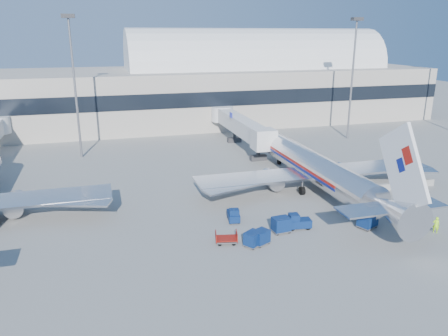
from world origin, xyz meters
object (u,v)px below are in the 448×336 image
object	(u,v)px
cart_train_a	(281,224)
ramp_worker	(436,225)
cart_solo_near	(368,220)
cart_train_c	(253,239)
jetbridge_near	(238,124)
cart_open_red	(227,239)
barrier_near	(381,187)
barrier_mid	(403,185)
tug_left	(233,215)
cart_train_b	(261,237)
mast_west	(73,66)
barrier_far	(423,183)
tug_right	(354,203)
mast_east	(354,61)
tug_lead	(298,222)
cart_solo_far	(402,212)
airliner_main	(318,169)

from	to	relation	value
cart_train_a	ramp_worker	bearing A→B (deg)	-21.41
cart_solo_near	cart_train_c	bearing A→B (deg)	159.68
jetbridge_near	cart_open_red	world-z (taller)	jetbridge_near
barrier_near	barrier_mid	size ratio (longest dim) A/B	1.00
tug_left	cart_solo_near	bearing A→B (deg)	-104.23
jetbridge_near	cart_train_c	distance (m)	40.52
barrier_near	cart_train_b	distance (m)	22.81
tug_left	barrier_mid	bearing A→B (deg)	-72.17
mast_west	cart_train_a	distance (m)	43.65
barrier_far	cart_solo_near	size ratio (longest dim) A/B	1.26
cart_train_c	cart_solo_near	world-z (taller)	cart_solo_near
tug_right	cart_train_a	size ratio (longest dim) A/B	1.32
mast_west	cart_open_red	world-z (taller)	mast_west
barrier_near	tug_right	size ratio (longest dim) A/B	1.17
barrier_near	tug_right	xyz separation A→B (m)	(-6.78, -4.41, 0.24)
mast_east	barrier_mid	bearing A→B (deg)	-107.26
mast_east	barrier_near	xyz separation A→B (m)	(-12.00, -28.00, -14.34)
barrier_near	cart_open_red	world-z (taller)	barrier_near
barrier_near	cart_solo_near	distance (m)	12.66
barrier_mid	tug_lead	size ratio (longest dim) A/B	1.12
barrier_far	cart_solo_far	size ratio (longest dim) A/B	1.41
mast_west	barrier_mid	world-z (taller)	mast_west
jetbridge_near	tug_left	bearing A→B (deg)	-108.66
cart_open_red	mast_west	bearing A→B (deg)	123.31
airliner_main	cart_solo_near	size ratio (longest dim) A/B	15.66
mast_west	cart_train_b	bearing A→B (deg)	-65.27
jetbridge_near	cart_open_red	bearing A→B (deg)	-109.43
mast_west	tug_right	size ratio (longest dim) A/B	8.80
airliner_main	tug_right	xyz separation A→B (m)	(1.22, -6.92, -2.24)
cart_solo_far	cart_open_red	xyz separation A→B (m)	(-20.07, 0.00, -0.51)
cart_train_a	airliner_main	bearing A→B (deg)	42.77
cart_train_a	cart_train_c	size ratio (longest dim) A/B	0.93
ramp_worker	tug_left	bearing A→B (deg)	15.52
mast_east	cart_train_b	distance (m)	51.89
mast_east	barrier_mid	xyz separation A→B (m)	(-8.70, -28.00, -14.34)
cart_open_red	cart_train_c	bearing A→B (deg)	-17.25
barrier_far	cart_solo_near	distance (m)	17.73
tug_right	cart_train_a	distance (m)	11.36
cart_solo_near	cart_solo_far	world-z (taller)	cart_solo_far
cart_open_red	ramp_worker	xyz separation A→B (m)	(21.34, -3.71, 0.47)
jetbridge_near	cart_solo_near	xyz separation A→B (m)	(2.03, -38.30, -3.01)
mast_east	cart_solo_far	distance (m)	42.30
ramp_worker	cart_train_b	bearing A→B (deg)	31.59
tug_right	airliner_main	bearing A→B (deg)	134.69
cart_train_a	cart_train_c	xyz separation A→B (m)	(-3.83, -2.10, -0.08)
barrier_mid	ramp_worker	world-z (taller)	ramp_worker
tug_left	barrier_near	bearing A→B (deg)	-70.81
cart_train_b	ramp_worker	xyz separation A→B (m)	(18.22, -2.59, 0.10)
cart_solo_near	ramp_worker	xyz separation A→B (m)	(6.05, -3.02, -0.04)
tug_right	tug_left	bearing A→B (deg)	-147.25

